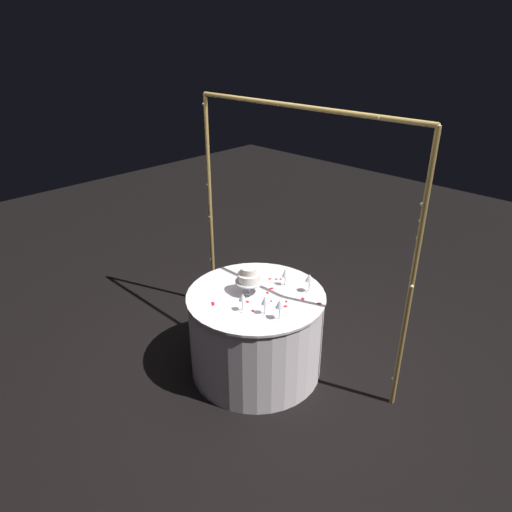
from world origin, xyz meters
TOP-DOWN VIEW (x-y plane):
  - ground_plane at (0.00, 0.00)m, footprint 12.00×12.00m
  - decorative_arch at (0.00, 0.44)m, footprint 2.12×0.06m
  - main_table at (0.00, 0.00)m, footprint 1.10×1.10m
  - tiered_cake at (-0.06, -0.02)m, footprint 0.22×0.22m
  - wine_glass_0 at (0.24, -0.15)m, footprint 0.06×0.06m
  - wine_glass_1 at (0.09, -0.23)m, footprint 0.06×0.06m
  - wine_glass_2 at (0.36, -0.13)m, footprint 0.06×0.06m
  - wine_glass_3 at (0.07, 0.27)m, footprint 0.06×0.06m
  - wine_glass_4 at (0.27, 0.32)m, footprint 0.07×0.07m
  - rose_petal_0 at (-0.15, -0.32)m, footprint 0.04×0.04m
  - rose_petal_1 at (-0.05, 0.29)m, footprint 0.03×0.02m
  - rose_petal_2 at (0.05, 0.08)m, footprint 0.03×0.03m
  - rose_petal_3 at (-0.09, 0.26)m, footprint 0.04×0.04m
  - rose_petal_4 at (0.02, 0.15)m, footprint 0.04×0.04m
  - rose_petal_5 at (0.28, 0.03)m, footprint 0.04×0.04m
  - rose_petal_6 at (0.03, -0.13)m, footprint 0.04×0.03m
  - rose_petal_7 at (0.44, 0.24)m, footprint 0.04×0.04m
  - rose_petal_8 at (0.24, 0.08)m, footprint 0.03×0.03m
  - rose_petal_9 at (0.31, 0.20)m, footprint 0.05×0.04m
  - rose_petal_10 at (-0.02, 0.32)m, footprint 0.03×0.03m
  - rose_petal_11 at (-0.13, -0.34)m, footprint 0.03×0.04m
  - rose_petal_12 at (0.15, 0.01)m, footprint 0.03×0.02m
  - rose_petal_13 at (0.14, -0.19)m, footprint 0.04×0.04m
  - rose_petal_14 at (-0.27, 0.14)m, footprint 0.04×0.04m

SIDE VIEW (x-z plane):
  - ground_plane at x=0.00m, z-range 0.00..0.00m
  - main_table at x=0.00m, z-range 0.00..0.73m
  - rose_petal_0 at x=-0.15m, z-range 0.73..0.73m
  - rose_petal_1 at x=-0.05m, z-range 0.73..0.73m
  - rose_petal_2 at x=0.05m, z-range 0.73..0.73m
  - rose_petal_3 at x=-0.09m, z-range 0.73..0.73m
  - rose_petal_4 at x=0.02m, z-range 0.73..0.73m
  - rose_petal_5 at x=0.28m, z-range 0.73..0.73m
  - rose_petal_6 at x=0.03m, z-range 0.73..0.73m
  - rose_petal_7 at x=0.44m, z-range 0.73..0.73m
  - rose_petal_8 at x=0.24m, z-range 0.73..0.73m
  - rose_petal_9 at x=0.31m, z-range 0.73..0.73m
  - rose_petal_10 at x=-0.02m, z-range 0.73..0.73m
  - rose_petal_11 at x=-0.13m, z-range 0.73..0.73m
  - rose_petal_12 at x=0.15m, z-range 0.73..0.73m
  - rose_petal_13 at x=0.14m, z-range 0.73..0.73m
  - rose_petal_14 at x=-0.27m, z-range 0.73..0.73m
  - wine_glass_1 at x=0.09m, z-range 0.76..0.91m
  - wine_glass_3 at x=0.07m, z-range 0.76..0.91m
  - wine_glass_0 at x=0.24m, z-range 0.76..0.91m
  - wine_glass_4 at x=0.27m, z-range 0.77..0.93m
  - wine_glass_2 at x=0.36m, z-range 0.77..0.93m
  - tiered_cake at x=-0.06m, z-range 0.76..0.98m
  - decorative_arch at x=0.00m, z-range 0.34..2.46m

